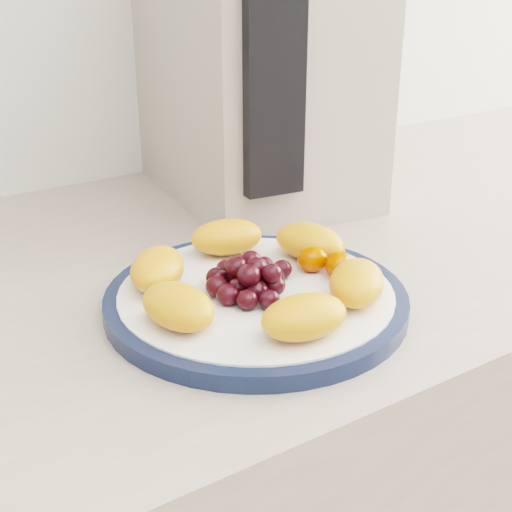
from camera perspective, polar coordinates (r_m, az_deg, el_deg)
plate_rim at (r=0.63m, az=0.00°, el=-3.54°), size 0.27×0.27×0.01m
plate_face at (r=0.63m, az=0.00°, el=-3.46°), size 0.24×0.24×0.02m
appliance_body at (r=0.89m, az=-0.11°, el=16.62°), size 0.25×0.32×0.37m
appliance_panel at (r=0.73m, az=1.44°, el=15.43°), size 0.07×0.03×0.28m
fruit_plate at (r=0.62m, az=0.23°, el=-1.34°), size 0.23×0.23×0.03m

